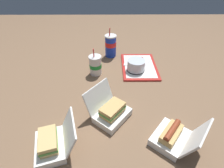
# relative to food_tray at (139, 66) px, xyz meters

# --- Properties ---
(ground_plane) EXTENTS (3.20, 3.20, 0.00)m
(ground_plane) POSITION_rel_food_tray_xyz_m (0.27, -0.24, -0.01)
(ground_plane) COLOR brown
(food_tray) EXTENTS (0.37, 0.26, 0.01)m
(food_tray) POSITION_rel_food_tray_xyz_m (0.00, 0.00, 0.00)
(food_tray) COLOR red
(food_tray) RESTS_ON ground_plane
(cake_container) EXTENTS (0.13, 0.13, 0.08)m
(cake_container) POSITION_rel_food_tray_xyz_m (0.06, -0.03, 0.04)
(cake_container) COLOR black
(cake_container) RESTS_ON food_tray
(ketchup_cup) EXTENTS (0.04, 0.04, 0.02)m
(ketchup_cup) POSITION_rel_food_tray_xyz_m (-0.08, 0.03, 0.02)
(ketchup_cup) COLOR white
(ketchup_cup) RESTS_ON food_tray
(napkin_stack) EXTENTS (0.12, 0.12, 0.00)m
(napkin_stack) POSITION_rel_food_tray_xyz_m (-0.03, -0.06, 0.01)
(napkin_stack) COLOR white
(napkin_stack) RESTS_ON food_tray
(plastic_fork) EXTENTS (0.10, 0.07, 0.00)m
(plastic_fork) POSITION_rel_food_tray_xyz_m (-0.05, 0.08, 0.01)
(plastic_fork) COLOR white
(plastic_fork) RESTS_ON food_tray
(clamshell_hotdog_back) EXTENTS (0.26, 0.26, 0.17)m
(clamshell_hotdog_back) POSITION_rel_food_tray_xyz_m (0.66, 0.07, 0.03)
(clamshell_hotdog_back) COLOR white
(clamshell_hotdog_back) RESTS_ON ground_plane
(clamshell_sandwich_right) EXTENTS (0.26, 0.26, 0.17)m
(clamshell_sandwich_right) POSITION_rel_food_tray_xyz_m (0.50, -0.22, 0.04)
(clamshell_sandwich_right) COLOR white
(clamshell_sandwich_right) RESTS_ON ground_plane
(clamshell_sandwich_left) EXTENTS (0.23, 0.23, 0.15)m
(clamshell_sandwich_left) POSITION_rel_food_tray_xyz_m (0.69, -0.48, 0.04)
(clamshell_sandwich_left) COLOR white
(clamshell_sandwich_left) RESTS_ON ground_plane
(soda_cup_corner) EXTENTS (0.09, 0.09, 0.20)m
(soda_cup_corner) POSITION_rel_food_tray_xyz_m (0.08, -0.33, 0.06)
(soda_cup_corner) COLOR white
(soda_cup_corner) RESTS_ON ground_plane
(soda_cup_front) EXTENTS (0.09, 0.09, 0.24)m
(soda_cup_front) POSITION_rel_food_tray_xyz_m (-0.18, -0.22, 0.09)
(soda_cup_front) COLOR #1938B7
(soda_cup_front) RESTS_ON ground_plane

